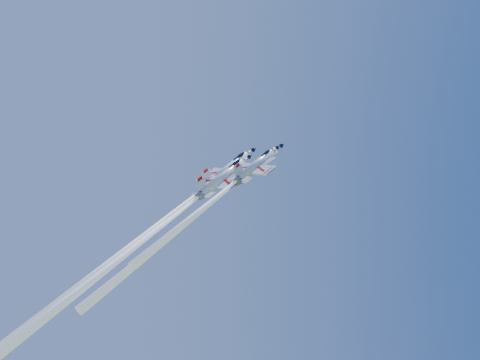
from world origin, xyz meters
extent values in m
cylinder|color=silver|center=(4.31, 0.71, 106.38)|extent=(8.54, 8.23, 11.46)
cone|color=silver|center=(9.98, 2.71, 111.12)|extent=(3.61, 3.36, 3.50)
cone|color=black|center=(11.30, 3.17, 112.22)|extent=(1.82, 1.69, 1.76)
cone|color=slate|center=(-0.91, -1.14, 102.02)|extent=(3.06, 2.82, 2.61)
ellipsoid|color=black|center=(7.63, 1.65, 110.02)|extent=(3.36, 2.31, 2.96)
cube|color=black|center=(6.31, 1.11, 109.22)|extent=(1.12, 0.62, 1.02)
cube|color=silver|center=(3.48, 0.49, 105.38)|extent=(8.20, 10.09, 4.96)
cube|color=silver|center=(5.60, 2.60, 108.05)|extent=(3.28, 2.14, 2.52)
cube|color=silver|center=(6.90, 0.31, 107.46)|extent=(3.28, 2.14, 2.52)
cube|color=silver|center=(-0.10, -0.82, 102.57)|extent=(4.37, 5.52, 2.62)
cube|color=silver|center=(-0.69, -1.56, 104.11)|extent=(3.50, 2.29, 4.07)
cube|color=#C00A09|center=(-1.13, -2.14, 105.41)|extent=(1.33, 0.78, 1.29)
cube|color=black|center=(4.78, 1.16, 105.64)|extent=(8.32, 3.38, 6.89)
sphere|color=white|center=(-1.11, -1.21, 101.85)|extent=(1.24, 1.15, 1.17)
cone|color=white|center=(-16.91, -6.79, 88.65)|extent=(22.51, 22.02, 34.13)
cylinder|color=silver|center=(-1.78, 4.80, 105.69)|extent=(9.02, 8.69, 12.11)
cone|color=silver|center=(4.20, 6.91, 110.69)|extent=(3.81, 3.55, 3.70)
cone|color=black|center=(5.59, 7.41, 111.85)|extent=(1.92, 1.79, 1.86)
cone|color=slate|center=(-7.30, 2.85, 101.08)|extent=(3.23, 2.97, 2.76)
ellipsoid|color=black|center=(1.73, 5.80, 109.53)|extent=(3.55, 2.44, 3.13)
cube|color=black|center=(0.33, 5.23, 108.69)|extent=(1.19, 0.66, 1.08)
cube|color=silver|center=(-2.66, 4.58, 104.63)|extent=(8.66, 10.66, 5.24)
cube|color=silver|center=(-0.42, 6.80, 107.45)|extent=(3.46, 2.26, 2.66)
cube|color=silver|center=(0.95, 4.39, 106.82)|extent=(3.46, 2.26, 2.66)
cube|color=silver|center=(-6.44, 3.19, 101.66)|extent=(4.62, 5.83, 2.77)
cube|color=silver|center=(-7.07, 2.41, 103.29)|extent=(3.69, 2.42, 4.30)
cube|color=#C00A09|center=(-7.53, 1.79, 104.66)|extent=(1.40, 0.82, 1.36)
cube|color=black|center=(-1.29, 5.28, 104.90)|extent=(8.79, 3.57, 7.28)
sphere|color=white|center=(-7.51, 2.78, 100.90)|extent=(1.31, 1.21, 1.23)
cone|color=white|center=(-27.09, -4.14, 84.54)|extent=(27.44, 26.86, 41.95)
cylinder|color=silver|center=(2.19, -4.98, 105.09)|extent=(7.31, 7.04, 9.81)
cone|color=silver|center=(7.03, -3.27, 109.14)|extent=(3.09, 2.88, 3.00)
cone|color=black|center=(8.16, -2.87, 110.08)|extent=(1.56, 1.45, 1.51)
cone|color=slate|center=(-2.28, -6.56, 101.35)|extent=(2.62, 2.41, 2.23)
ellipsoid|color=black|center=(5.03, -4.17, 108.20)|extent=(2.88, 1.98, 2.54)
cube|color=black|center=(3.89, -4.64, 107.52)|extent=(0.96, 0.53, 0.87)
cube|color=silver|center=(1.48, -5.16, 104.23)|extent=(7.01, 8.64, 4.25)
cube|color=silver|center=(3.29, -3.37, 106.51)|extent=(2.81, 1.83, 2.16)
cube|color=silver|center=(4.40, -5.32, 106.01)|extent=(2.81, 1.83, 2.16)
cube|color=silver|center=(-1.59, -6.29, 101.83)|extent=(3.74, 4.72, 2.24)
cube|color=silver|center=(-2.10, -6.92, 103.14)|extent=(2.99, 1.96, 3.48)
cube|color=#C00A09|center=(-2.48, -7.42, 104.25)|extent=(1.14, 0.66, 1.10)
cube|color=black|center=(2.58, -4.59, 104.45)|extent=(7.12, 2.89, 5.90)
sphere|color=white|center=(-2.46, -6.62, 101.21)|extent=(1.06, 0.98, 1.00)
cone|color=white|center=(-13.23, -10.43, 92.21)|extent=(15.80, 15.43, 23.62)
cylinder|color=silver|center=(-4.21, -0.73, 102.75)|extent=(8.79, 8.46, 11.79)
cone|color=silver|center=(1.61, 1.33, 107.62)|extent=(3.71, 3.46, 3.60)
cone|color=black|center=(2.97, 1.81, 108.75)|extent=(1.87, 1.74, 1.81)
cone|color=slate|center=(-9.58, -2.62, 98.26)|extent=(3.14, 2.90, 2.68)
ellipsoid|color=black|center=(-0.80, 0.25, 106.49)|extent=(3.46, 2.38, 3.05)
cube|color=black|center=(-2.16, -0.31, 105.67)|extent=(1.15, 0.64, 1.05)
cube|color=silver|center=(-5.07, -0.95, 101.72)|extent=(8.43, 10.38, 5.10)
cube|color=silver|center=(-2.89, 1.22, 104.47)|extent=(3.37, 2.20, 2.59)
cube|color=silver|center=(-1.55, -1.13, 103.86)|extent=(3.37, 2.20, 2.59)
cube|color=silver|center=(-8.75, -2.30, 98.83)|extent=(4.50, 5.67, 2.70)
cube|color=silver|center=(-9.36, -3.05, 100.42)|extent=(3.60, 2.36, 4.18)
cube|color=#C00A09|center=(-9.81, -3.66, 101.75)|extent=(1.37, 0.80, 1.33)
cube|color=black|center=(-3.74, -0.26, 101.98)|extent=(8.56, 3.47, 7.09)
sphere|color=white|center=(-9.79, -2.70, 98.09)|extent=(1.27, 1.18, 1.20)
cone|color=white|center=(-31.16, -10.24, 80.24)|extent=(29.61, 29.01, 45.52)
camera|label=1|loc=(-29.94, -113.60, 81.26)|focal=40.00mm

